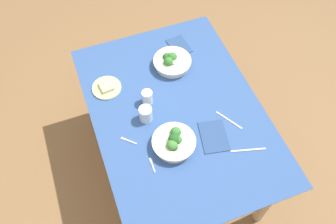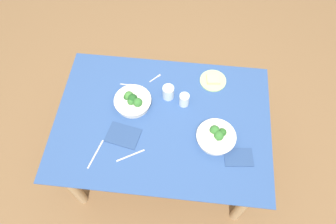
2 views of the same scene
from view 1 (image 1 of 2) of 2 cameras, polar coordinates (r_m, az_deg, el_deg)
name	(u,v)px [view 1 (image 1 of 2)]	position (r m, az deg, el deg)	size (l,w,h in m)	color
ground_plane	(175,162)	(2.90, 1.15, -8.05)	(6.00, 6.00, 0.00)	brown
dining_table	(177,120)	(2.33, 1.42, -1.32)	(1.47, 1.05, 0.75)	#2D4C84
broccoli_bowl_far	(174,142)	(2.08, 0.96, -4.91)	(0.26, 0.26, 0.11)	silver
broccoli_bowl_near	(172,62)	(2.44, 0.60, 8.04)	(0.26, 0.26, 0.10)	silver
bread_side_plate	(107,87)	(2.37, -9.85, 3.92)	(0.19, 0.19, 0.04)	#B7D684
water_glass_center	(146,114)	(2.17, -3.60, -0.32)	(0.08, 0.08, 0.10)	silver
water_glass_side	(147,97)	(2.24, -3.35, 2.37)	(0.07, 0.07, 0.10)	silver
fork_by_far_bowl	(128,140)	(2.14, -6.43, -4.57)	(0.08, 0.08, 0.00)	#B7B7BC
fork_by_near_bowl	(152,164)	(2.06, -2.57, -8.42)	(0.09, 0.01, 0.00)	#B7B7BC
table_knife_left	(229,120)	(2.23, 9.78, -1.30)	(0.19, 0.01, 0.00)	#B7B7BC
table_knife_right	(248,150)	(2.15, 12.74, -5.97)	(0.21, 0.01, 0.00)	#B7B7BC
napkin_folded_upper	(214,136)	(2.16, 7.37, -3.90)	(0.22, 0.16, 0.01)	navy
napkin_folded_lower	(179,46)	(2.59, 1.79, 10.57)	(0.18, 0.13, 0.01)	navy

